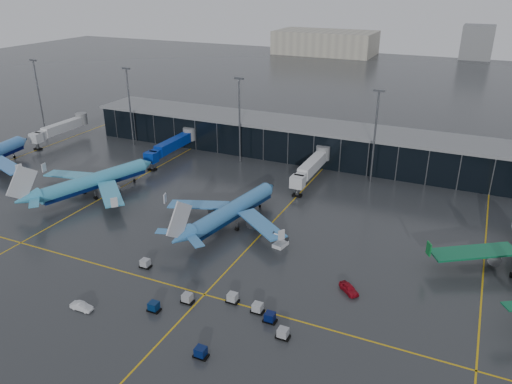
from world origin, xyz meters
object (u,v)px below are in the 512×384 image
at_px(airliner_klm_near, 232,201).
at_px(service_van_red, 349,288).
at_px(baggage_carts, 214,308).
at_px(airliner_arkefly, 94,172).
at_px(mobile_airstair, 280,243).
at_px(service_van_white, 82,306).

relative_size(airliner_klm_near, service_van_red, 8.39).
height_order(airliner_klm_near, baggage_carts, airliner_klm_near).
height_order(airliner_arkefly, airliner_klm_near, airliner_arkefly).
height_order(baggage_carts, service_van_red, baggage_carts).
xyz_separation_m(mobile_airstair, service_van_red, (17.40, -10.31, 0.00)).
distance_m(airliner_klm_near, baggage_carts, 32.64).
height_order(airliner_klm_near, service_van_white, airliner_klm_near).
xyz_separation_m(airliner_arkefly, service_van_red, (71.03, -15.55, -5.37)).
distance_m(mobile_airstair, service_van_red, 20.22).
bearing_deg(airliner_klm_near, baggage_carts, -58.74).
bearing_deg(mobile_airstair, baggage_carts, -83.08).
distance_m(airliner_klm_near, service_van_white, 40.20).
bearing_deg(service_van_red, baggage_carts, 170.48).
bearing_deg(airliner_klm_near, mobile_airstair, -8.98).
bearing_deg(mobile_airstair, airliner_klm_near, 172.23).
relative_size(airliner_arkefly, service_van_red, 8.80).
bearing_deg(baggage_carts, airliner_arkefly, 149.45).
relative_size(baggage_carts, service_van_white, 8.40).
xyz_separation_m(airliner_arkefly, airliner_klm_near, (40.02, -0.64, -0.29)).
distance_m(airliner_arkefly, service_van_white, 50.55).
bearing_deg(airliner_arkefly, service_van_white, -34.27).
height_order(service_van_red, service_van_white, service_van_red).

